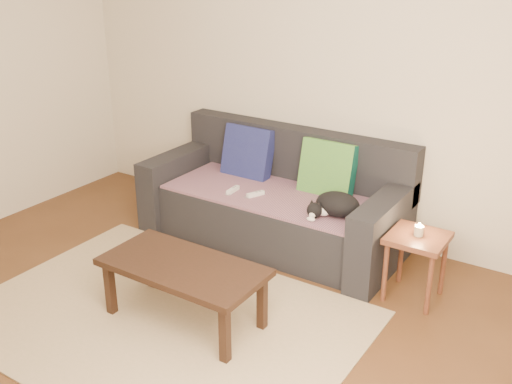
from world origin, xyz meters
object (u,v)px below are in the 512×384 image
wii_remote_b (256,194)px  wii_remote_a (233,190)px  sofa (276,204)px  cat (336,205)px  side_table (417,247)px  coffee_table (183,271)px

wii_remote_b → wii_remote_a: bearing=121.6°
sofa → cat: size_ratio=5.21×
sofa → side_table: sofa is taller
wii_remote_a → wii_remote_b: size_ratio=1.00×
cat → side_table: size_ratio=0.85×
wii_remote_b → sofa: bearing=9.5°
wii_remote_a → wii_remote_b: same height
sofa → wii_remote_b: sofa is taller
side_table → sofa: bearing=168.2°
wii_remote_b → coffee_table: wii_remote_b is taller
wii_remote_a → coffee_table: bearing=-164.3°
sofa → side_table: size_ratio=4.44×
cat → wii_remote_b: (-0.69, -0.00, -0.07)m
cat → side_table: (0.64, -0.05, -0.13)m
sofa → wii_remote_a: sofa is taller
side_table → coffee_table: side_table is taller
wii_remote_b → side_table: 1.33m
cat → coffee_table: bearing=-127.4°
coffee_table → wii_remote_b: bearing=99.8°
coffee_table → cat: bearing=66.5°
cat → side_table: cat is taller
wii_remote_a → coffee_table: 1.17m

